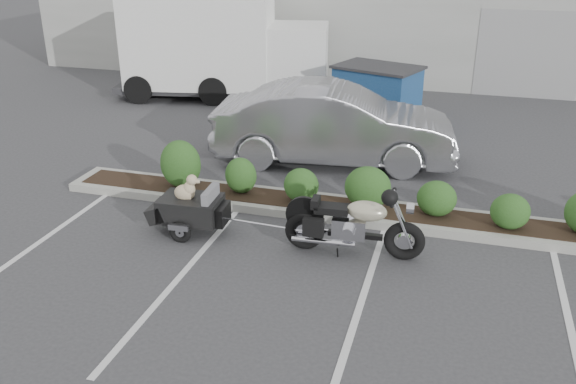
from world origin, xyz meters
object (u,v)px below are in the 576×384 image
(pet_trailer, at_px, (190,208))
(sedan, at_px, (334,125))
(motorcycle, at_px, (354,225))
(delivery_truck, at_px, (224,50))
(dumpster, at_px, (377,92))

(pet_trailer, bearing_deg, sedan, 65.13)
(motorcycle, xyz_separation_m, delivery_truck, (-5.63, 8.77, 0.92))
(sedan, bearing_deg, pet_trailer, 150.92)
(sedan, xyz_separation_m, dumpster, (0.38, 3.71, -0.13))
(pet_trailer, distance_m, dumpster, 7.98)
(motorcycle, bearing_deg, sedan, 103.18)
(delivery_truck, bearing_deg, sedan, -57.73)
(dumpster, bearing_deg, delivery_truck, -172.51)
(sedan, xyz_separation_m, delivery_truck, (-4.44, 4.73, 0.57))
(motorcycle, relative_size, pet_trailer, 1.25)
(motorcycle, bearing_deg, delivery_truck, 119.44)
(motorcycle, height_order, pet_trailer, motorcycle)
(motorcycle, distance_m, sedan, 4.23)
(pet_trailer, height_order, delivery_truck, delivery_truck)
(sedan, relative_size, delivery_truck, 0.77)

